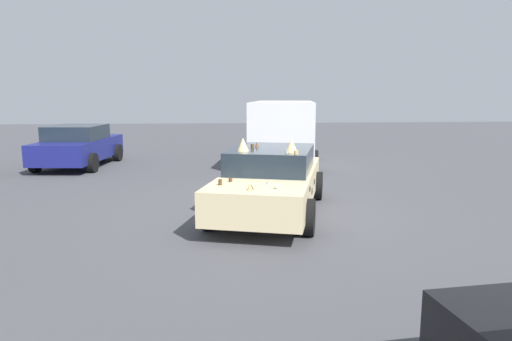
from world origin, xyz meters
name	(u,v)px	position (x,y,z in m)	size (l,w,h in m)	color
ground_plane	(270,212)	(0.00, 0.00, 0.00)	(60.00, 60.00, 0.00)	#47474C
art_car_decorated	(271,180)	(0.03, -0.01, 0.70)	(4.88, 2.93, 1.61)	beige
parked_van_near_right	(283,130)	(6.47, -1.21, 1.24)	(5.42, 2.92, 2.21)	silver
parked_sedan_far_right	(78,146)	(6.71, 5.84, 0.72)	(4.24, 2.35, 1.42)	navy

